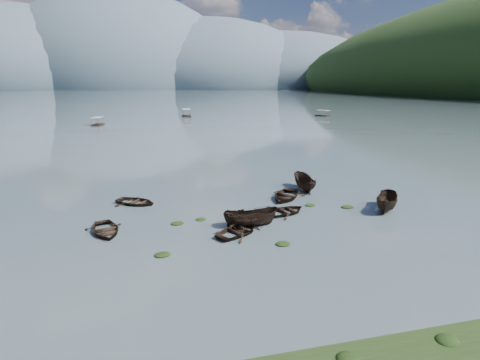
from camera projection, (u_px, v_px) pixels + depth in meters
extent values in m
plane|color=#4A585C|center=(278.00, 246.00, 27.58)|extent=(2400.00, 2400.00, 0.00)
ellipsoid|color=#475666|center=(29.00, 89.00, 815.49)|extent=(520.00, 520.00, 280.00)
ellipsoid|color=#475666|center=(124.00, 88.00, 860.85)|extent=(520.00, 520.00, 340.00)
ellipsoid|color=#475666|center=(210.00, 88.00, 906.20)|extent=(520.00, 520.00, 260.00)
ellipsoid|color=#475666|center=(281.00, 88.00, 947.02)|extent=(520.00, 520.00, 220.00)
imported|color=black|center=(106.00, 233.00, 30.00)|extent=(3.96, 4.84, 0.88)
imported|color=black|center=(239.00, 234.00, 29.81)|extent=(5.15, 4.81, 0.87)
imported|color=black|center=(251.00, 226.00, 31.39)|extent=(4.74, 2.09, 1.78)
imported|color=black|center=(240.00, 226.00, 31.43)|extent=(2.96, 4.06, 0.82)
imported|color=black|center=(286.00, 213.00, 34.45)|extent=(4.83, 4.14, 0.84)
imported|color=black|center=(386.00, 210.00, 35.34)|extent=(4.50, 4.83, 1.86)
imported|color=black|center=(136.00, 204.00, 37.11)|extent=(5.20, 4.90, 0.88)
imported|color=black|center=(285.00, 198.00, 38.95)|extent=(5.78, 6.11, 1.03)
imported|color=black|center=(304.00, 190.00, 42.08)|extent=(2.28, 5.03, 1.89)
ellipsoid|color=black|center=(163.00, 255.00, 26.04)|extent=(1.13, 0.92, 0.25)
ellipsoid|color=black|center=(237.00, 216.00, 33.72)|extent=(1.03, 0.82, 0.23)
ellipsoid|color=black|center=(283.00, 245.00, 27.79)|extent=(1.13, 0.90, 0.24)
ellipsoid|color=black|center=(265.00, 221.00, 32.50)|extent=(0.90, 0.76, 0.20)
ellipsoid|color=black|center=(347.00, 208.00, 36.06)|extent=(1.23, 0.98, 0.26)
ellipsoid|color=black|center=(177.00, 224.00, 31.85)|extent=(1.11, 0.90, 0.23)
ellipsoid|color=black|center=(201.00, 220.00, 32.81)|extent=(0.98, 0.81, 0.20)
ellipsoid|color=black|center=(310.00, 206.00, 36.61)|extent=(1.03, 0.82, 0.22)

